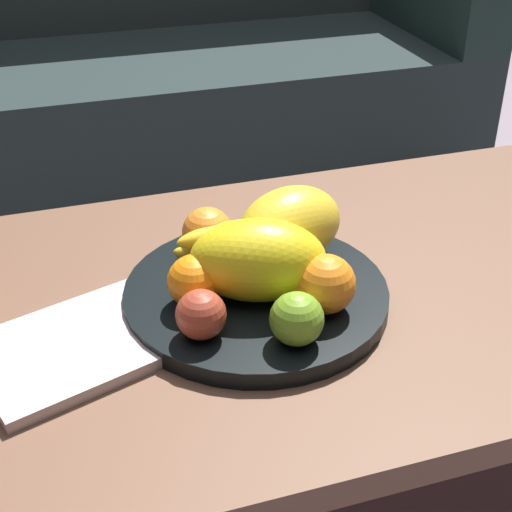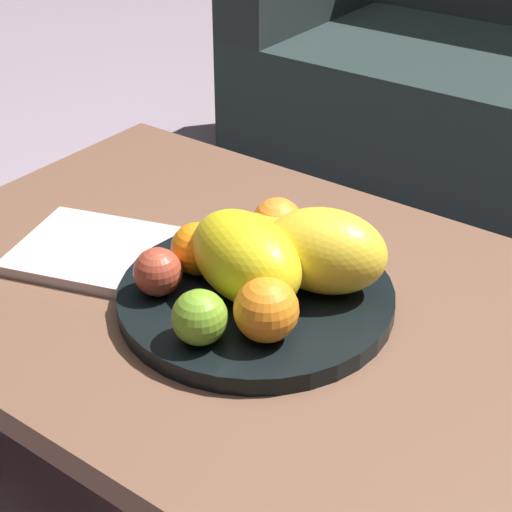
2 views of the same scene
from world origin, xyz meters
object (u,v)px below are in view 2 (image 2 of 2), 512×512
Objects in this scene: orange_front at (197,249)px; magazine at (106,253)px; coffee_table at (295,335)px; banana_bunch at (275,243)px; melon_large_front at (246,258)px; fruit_bowl at (256,297)px; apple_left at (158,272)px; melon_smaller_beside at (325,251)px; apple_front at (200,317)px; orange_left at (277,223)px; orange_right at (266,310)px.

orange_front is 0.16m from magazine.
banana_bunch reaches higher than coffee_table.
melon_large_front is 0.09m from banana_bunch.
apple_left is at bearing -139.99° from fruit_bowl.
magazine is (-0.31, -0.09, -0.07)m from melon_smaller_beside.
apple_front is at bearing -49.12° from orange_front.
fruit_bowl is at bearing -74.68° from banana_bunch.
orange_left is (-0.04, 0.10, 0.05)m from fruit_bowl.
banana_bunch is at bearing 121.53° from orange_right.
magazine is at bearing -170.05° from coffee_table.
orange_right is 0.16m from apple_left.
orange_front is at bearing 83.12° from apple_left.
coffee_table is 7.43× the size of banana_bunch.
coffee_table is at bearing -114.44° from melon_smaller_beside.
orange_left reaches higher than apple_front.
melon_large_front reaches higher than orange_left.
melon_smaller_beside reaches higher than fruit_bowl.
melon_large_front is at bearing -99.76° from fruit_bowl.
orange_left is at bearing 121.50° from orange_right.
melon_smaller_beside is 0.19m from apple_front.
orange_front is at bearing 130.88° from apple_front.
apple_left is at bearing -145.89° from coffee_table.
orange_left is 0.04m from banana_bunch.
banana_bunch is at bearing 50.32° from orange_front.
coffee_table is 16.40× the size of orange_left.
apple_left is 0.25× the size of magazine.
orange_right is (0.16, -0.06, 0.00)m from orange_front.
melon_large_front is at bearing 141.91° from orange_right.
orange_front is (-0.14, -0.03, 0.10)m from coffee_table.
coffee_table is at bearing 20.20° from fruit_bowl.
fruit_bowl is 2.24× the size of banana_bunch.
fruit_bowl reaches higher than magazine.
fruit_bowl is 4.94× the size of orange_left.
melon_large_front reaches higher than banana_bunch.
banana_bunch is (0.07, 0.08, -0.01)m from orange_front.
banana_bunch is (-0.07, 0.05, 0.09)m from coffee_table.
banana_bunch is at bearing 98.85° from apple_front.
melon_smaller_beside is at bearing -24.50° from orange_left.
orange_right is 0.31× the size of magazine.
fruit_bowl is 0.10m from orange_front.
fruit_bowl is 0.13m from apple_left.
magazine is at bearing 159.82° from apple_front.
fruit_bowl is at bearing 133.05° from orange_right.
orange_left is at bearing 136.42° from coffee_table.
melon_smaller_beside reaches higher than apple_left.
melon_smaller_beside is 2.06× the size of orange_right.
coffee_table is 6.68× the size of melon_large_front.
apple_front is at bearing -107.04° from melon_smaller_beside.
melon_large_front is at bearing -79.53° from banana_bunch.
fruit_bowl is 0.11m from melon_smaller_beside.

